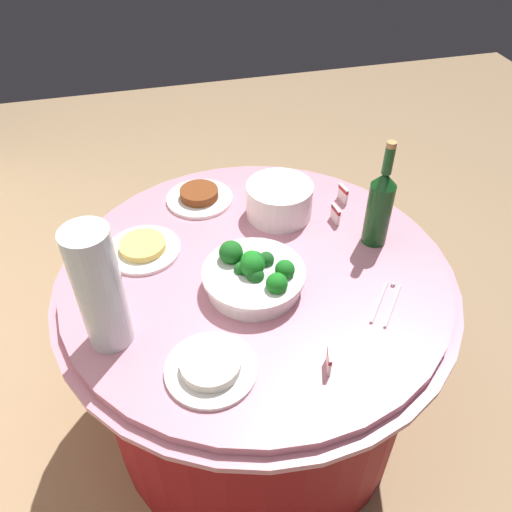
{
  "coord_description": "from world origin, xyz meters",
  "views": [
    {
      "loc": [
        -1.06,
        0.27,
        1.76
      ],
      "look_at": [
        0.0,
        0.0,
        0.79
      ],
      "focal_mm": 36.63,
      "sensor_mm": 36.0,
      "label": 1
    }
  ],
  "objects_px": {
    "label_placard_rear": "(336,214)",
    "broccoli_bowl": "(254,275)",
    "wine_bottle": "(380,206)",
    "plate_stack": "(279,200)",
    "label_placard_front": "(343,193)",
    "decorative_fruit_vase": "(101,296)",
    "label_placard_mid": "(329,359)",
    "food_plate_rice": "(211,367)",
    "food_plate_noodles": "(143,248)",
    "serving_tongs": "(387,302)",
    "food_plate_stir_fry": "(199,196)"
  },
  "relations": [
    {
      "from": "label_placard_front",
      "to": "food_plate_rice",
      "type": "bearing_deg",
      "value": 135.94
    },
    {
      "from": "label_placard_front",
      "to": "wine_bottle",
      "type": "bearing_deg",
      "value": -175.48
    },
    {
      "from": "decorative_fruit_vase",
      "to": "food_plate_stir_fry",
      "type": "bearing_deg",
      "value": -30.45
    },
    {
      "from": "serving_tongs",
      "to": "plate_stack",
      "type": "bearing_deg",
      "value": 20.8
    },
    {
      "from": "wine_bottle",
      "to": "food_plate_rice",
      "type": "bearing_deg",
      "value": 121.85
    },
    {
      "from": "wine_bottle",
      "to": "label_placard_front",
      "type": "relative_size",
      "value": 6.11
    },
    {
      "from": "wine_bottle",
      "to": "serving_tongs",
      "type": "xyz_separation_m",
      "value": [
        -0.25,
        0.07,
        -0.12
      ]
    },
    {
      "from": "wine_bottle",
      "to": "food_plate_rice",
      "type": "xyz_separation_m",
      "value": [
        -0.35,
        0.57,
        -0.11
      ]
    },
    {
      "from": "food_plate_stir_fry",
      "to": "label_placard_front",
      "type": "height_order",
      "value": "label_placard_front"
    },
    {
      "from": "plate_stack",
      "to": "wine_bottle",
      "type": "xyz_separation_m",
      "value": [
        -0.2,
        -0.24,
        0.07
      ]
    },
    {
      "from": "wine_bottle",
      "to": "food_plate_rice",
      "type": "distance_m",
      "value": 0.68
    },
    {
      "from": "wine_bottle",
      "to": "decorative_fruit_vase",
      "type": "distance_m",
      "value": 0.81
    },
    {
      "from": "food_plate_rice",
      "to": "plate_stack",
      "type": "bearing_deg",
      "value": -30.57
    },
    {
      "from": "decorative_fruit_vase",
      "to": "serving_tongs",
      "type": "xyz_separation_m",
      "value": [
        -0.06,
        -0.71,
        -0.14
      ]
    },
    {
      "from": "broccoli_bowl",
      "to": "food_plate_stir_fry",
      "type": "height_order",
      "value": "broccoli_bowl"
    },
    {
      "from": "decorative_fruit_vase",
      "to": "label_placard_mid",
      "type": "height_order",
      "value": "decorative_fruit_vase"
    },
    {
      "from": "food_plate_noodles",
      "to": "label_placard_front",
      "type": "relative_size",
      "value": 4.0
    },
    {
      "from": "plate_stack",
      "to": "label_placard_front",
      "type": "bearing_deg",
      "value": -85.2
    },
    {
      "from": "label_placard_front",
      "to": "plate_stack",
      "type": "bearing_deg",
      "value": 94.8
    },
    {
      "from": "wine_bottle",
      "to": "label_placard_rear",
      "type": "distance_m",
      "value": 0.17
    },
    {
      "from": "decorative_fruit_vase",
      "to": "food_plate_rice",
      "type": "height_order",
      "value": "decorative_fruit_vase"
    },
    {
      "from": "food_plate_noodles",
      "to": "decorative_fruit_vase",
      "type": "bearing_deg",
      "value": 161.45
    },
    {
      "from": "broccoli_bowl",
      "to": "plate_stack",
      "type": "distance_m",
      "value": 0.34
    },
    {
      "from": "food_plate_rice",
      "to": "label_placard_rear",
      "type": "distance_m",
      "value": 0.68
    },
    {
      "from": "broccoli_bowl",
      "to": "food_plate_noodles",
      "type": "height_order",
      "value": "broccoli_bowl"
    },
    {
      "from": "label_placard_mid",
      "to": "food_plate_stir_fry",
      "type": "bearing_deg",
      "value": 13.76
    },
    {
      "from": "wine_bottle",
      "to": "label_placard_front",
      "type": "xyz_separation_m",
      "value": [
        0.22,
        0.02,
        -0.1
      ]
    },
    {
      "from": "food_plate_noodles",
      "to": "food_plate_stir_fry",
      "type": "xyz_separation_m",
      "value": [
        0.22,
        -0.21,
        0.0
      ]
    },
    {
      "from": "broccoli_bowl",
      "to": "decorative_fruit_vase",
      "type": "bearing_deg",
      "value": 102.44
    },
    {
      "from": "plate_stack",
      "to": "food_plate_noodles",
      "type": "xyz_separation_m",
      "value": [
        -0.08,
        0.44,
        -0.04
      ]
    },
    {
      "from": "wine_bottle",
      "to": "serving_tongs",
      "type": "relative_size",
      "value": 2.21
    },
    {
      "from": "food_plate_stir_fry",
      "to": "label_placard_rear",
      "type": "bearing_deg",
      "value": -118.9
    },
    {
      "from": "decorative_fruit_vase",
      "to": "label_placard_mid",
      "type": "relative_size",
      "value": 6.18
    },
    {
      "from": "label_placard_rear",
      "to": "broccoli_bowl",
      "type": "bearing_deg",
      "value": 124.77
    },
    {
      "from": "plate_stack",
      "to": "label_placard_front",
      "type": "height_order",
      "value": "plate_stack"
    },
    {
      "from": "broccoli_bowl",
      "to": "food_plate_noodles",
      "type": "bearing_deg",
      "value": 51.55
    },
    {
      "from": "food_plate_rice",
      "to": "food_plate_stir_fry",
      "type": "bearing_deg",
      "value": -7.36
    },
    {
      "from": "plate_stack",
      "to": "label_placard_rear",
      "type": "xyz_separation_m",
      "value": [
        -0.08,
        -0.16,
        -0.02
      ]
    },
    {
      "from": "food_plate_stir_fry",
      "to": "label_placard_mid",
      "type": "bearing_deg",
      "value": -166.24
    },
    {
      "from": "broccoli_bowl",
      "to": "food_plate_stir_fry",
      "type": "bearing_deg",
      "value": 9.96
    },
    {
      "from": "food_plate_noodles",
      "to": "label_placard_rear",
      "type": "height_order",
      "value": "label_placard_rear"
    },
    {
      "from": "label_placard_front",
      "to": "label_placard_rear",
      "type": "bearing_deg",
      "value": 147.23
    },
    {
      "from": "plate_stack",
      "to": "food_plate_rice",
      "type": "relative_size",
      "value": 0.95
    },
    {
      "from": "plate_stack",
      "to": "decorative_fruit_vase",
      "type": "xyz_separation_m",
      "value": [
        -0.39,
        0.54,
        0.09
      ]
    },
    {
      "from": "food_plate_noodles",
      "to": "label_placard_mid",
      "type": "height_order",
      "value": "label_placard_mid"
    },
    {
      "from": "broccoli_bowl",
      "to": "food_plate_rice",
      "type": "relative_size",
      "value": 1.27
    },
    {
      "from": "food_plate_rice",
      "to": "label_placard_mid",
      "type": "xyz_separation_m",
      "value": [
        -0.06,
        -0.27,
        0.02
      ]
    },
    {
      "from": "serving_tongs",
      "to": "food_plate_noodles",
      "type": "xyz_separation_m",
      "value": [
        0.37,
        0.61,
        0.01
      ]
    },
    {
      "from": "broccoli_bowl",
      "to": "wine_bottle",
      "type": "height_order",
      "value": "wine_bottle"
    },
    {
      "from": "serving_tongs",
      "to": "label_placard_front",
      "type": "bearing_deg",
      "value": -6.7
    }
  ]
}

